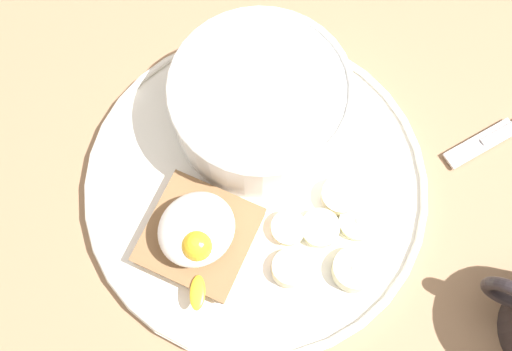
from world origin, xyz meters
TOP-DOWN VIEW (x-y plane):
  - ground_plane at (0.00, 0.00)cm, footprint 120.00×120.00cm
  - plate at (0.00, 0.00)cm, footprint 28.99×28.99cm
  - oatmeal_bowl at (-4.50, -3.82)cm, footprint 14.79×14.79cm
  - toast_slice at (6.57, 0.28)cm, footprint 10.46×10.46cm
  - poached_egg at (6.70, 0.40)cm, footprint 7.75×7.14cm
  - banana_slice_front at (-3.86, 5.98)cm, footprint 4.49×4.51cm
  - banana_slice_left at (1.08, 4.68)cm, footprint 3.46×3.44cm
  - banana_slice_back at (0.39, 10.74)cm, footprint 5.01×5.00cm
  - banana_slice_right at (-0.69, 6.58)cm, footprint 4.40×4.38cm
  - banana_slice_inner at (3.40, 7.02)cm, footprint 4.22×4.18cm
  - banana_slice_outer at (-3.26, 8.44)cm, footprint 4.08×4.04cm

SIDE VIEW (x-z plane):
  - ground_plane at x=0.00cm, z-range 0.00..2.00cm
  - plate at x=0.00cm, z-range 2.00..3.60cm
  - banana_slice_outer at x=-3.26cm, z-range 2.94..4.03cm
  - banana_slice_left at x=1.08cm, z-range 2.97..4.09cm
  - banana_slice_right at x=-0.69cm, z-range 2.94..4.25cm
  - banana_slice_inner at x=3.40cm, z-range 2.88..4.34cm
  - banana_slice_back at x=0.39cm, z-range 2.88..4.52cm
  - banana_slice_front at x=-3.86cm, z-range 2.96..4.49cm
  - toast_slice at x=6.57cm, z-range 3.09..4.74cm
  - oatmeal_bowl at x=-4.50cm, z-range 3.08..9.39cm
  - poached_egg at x=6.70cm, z-range 4.49..8.22cm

